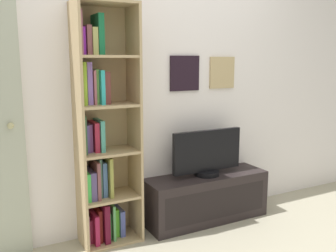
# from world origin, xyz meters

# --- Properties ---
(back_wall) EXTENTS (4.80, 0.08, 2.45)m
(back_wall) POSITION_xyz_m (0.00, 1.13, 1.22)
(back_wall) COLOR silver
(back_wall) RESTS_ON ground
(bookshelf) EXTENTS (0.46, 0.30, 1.84)m
(bookshelf) POSITION_xyz_m (-0.54, 0.99, 0.84)
(bookshelf) COLOR tan
(bookshelf) RESTS_ON ground
(tv_stand) EXTENTS (1.12, 0.35, 0.42)m
(tv_stand) POSITION_xyz_m (0.40, 0.92, 0.21)
(tv_stand) COLOR black
(tv_stand) RESTS_ON ground
(television) EXTENTS (0.67, 0.22, 0.40)m
(television) POSITION_xyz_m (0.40, 0.93, 0.62)
(television) COLOR black
(television) RESTS_ON tv_stand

